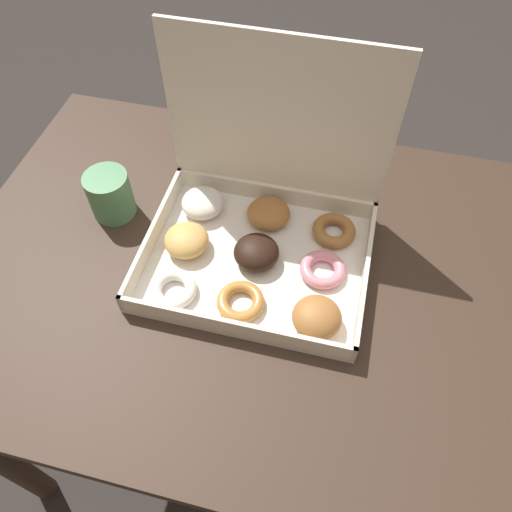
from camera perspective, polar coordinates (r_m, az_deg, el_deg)
name	(u,v)px	position (r m, az deg, el deg)	size (l,w,h in m)	color
ground_plane	(258,411)	(1.62, 0.26, -17.30)	(8.00, 8.00, 0.00)	#2D2826
dining_table	(259,301)	(1.02, 0.40, -5.13)	(1.15, 0.81, 0.77)	#38281E
donut_box	(259,225)	(0.91, 0.39, 3.60)	(0.41, 0.33, 0.36)	silver
coffee_mug	(110,194)	(1.02, -16.35, 6.81)	(0.09, 0.09, 0.09)	#4C8456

